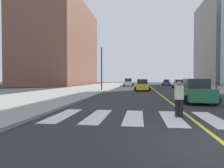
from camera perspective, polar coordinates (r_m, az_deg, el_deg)
sidewalk_kerb_west at (r=27.77m, az=-12.82°, el=-2.28°), size 10.00×120.00×0.15m
crosswalk_paint at (r=10.38m, az=21.38°, el=-8.99°), size 13.50×4.00×0.01m
lane_divider_paint at (r=46.03m, az=10.85°, el=-0.89°), size 0.16×80.00×0.01m
low_rise_brick_west at (r=65.47m, az=-14.21°, el=10.46°), size 16.00×32.00×24.33m
car_yellow_nearest at (r=31.99m, az=8.47°, el=-0.39°), size 2.54×4.06×1.81m
car_green_second at (r=17.13m, az=22.62°, el=-1.98°), size 2.71×4.25×1.87m
car_white_third at (r=52.50m, az=4.62°, el=0.43°), size 2.84×4.49×1.99m
car_blue_fourth at (r=59.62m, az=14.95°, el=0.38°), size 2.44×3.85×1.70m
car_silver_fifth at (r=41.44m, az=18.25°, el=-0.08°), size 2.44×3.88×1.73m
pedestrian_crossing at (r=10.44m, az=18.29°, el=-3.57°), size 0.43×0.43×1.76m
fire_hydrant at (r=32.04m, az=27.24°, el=-1.01°), size 0.26×0.26×0.89m
street_lamp at (r=31.50m, az=-2.94°, el=5.71°), size 0.44×0.44×6.81m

